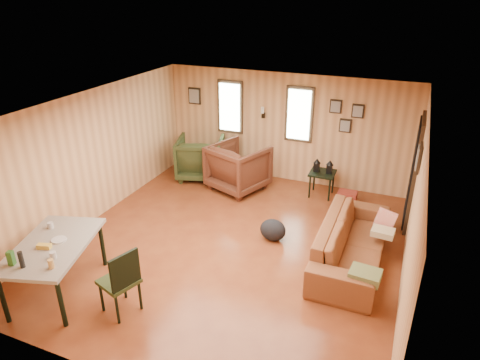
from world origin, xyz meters
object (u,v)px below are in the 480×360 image
at_px(recliner_brown, 238,165).
at_px(dining_table, 52,249).
at_px(recliner_green, 200,156).
at_px(side_table, 323,171).
at_px(end_table, 221,163).
at_px(sofa, 353,236).

distance_m(recliner_brown, dining_table, 4.31).
relative_size(recliner_green, side_table, 1.27).
bearing_deg(recliner_brown, end_table, -10.19).
bearing_deg(side_table, dining_table, -121.65).
distance_m(recliner_brown, end_table, 0.67).
xyz_separation_m(sofa, recliner_brown, (-2.71, 1.81, 0.08)).
relative_size(recliner_brown, side_table, 1.35).
bearing_deg(recliner_brown, side_table, -147.93).
xyz_separation_m(sofa, side_table, (-0.97, 2.17, 0.08)).
distance_m(recliner_green, end_table, 0.51).
xyz_separation_m(recliner_brown, side_table, (1.74, 0.36, 0.00)).
bearing_deg(recliner_green, end_table, 171.24).
bearing_deg(recliner_green, sofa, 133.20).
distance_m(sofa, dining_table, 4.45).
distance_m(recliner_green, dining_table, 4.43).
height_order(recliner_green, side_table, recliner_green).
bearing_deg(dining_table, recliner_brown, 58.95).
relative_size(side_table, dining_table, 0.46).
distance_m(side_table, dining_table, 5.33).
height_order(recliner_brown, end_table, recliner_brown).
relative_size(recliner_brown, dining_table, 0.63).
xyz_separation_m(recliner_green, end_table, (0.48, 0.08, -0.13)).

